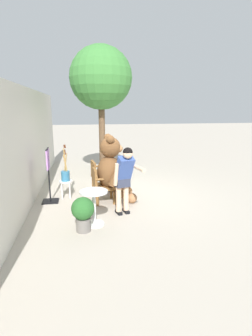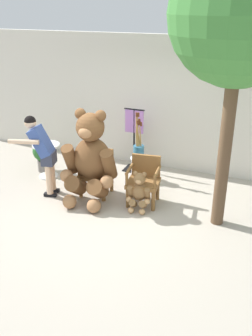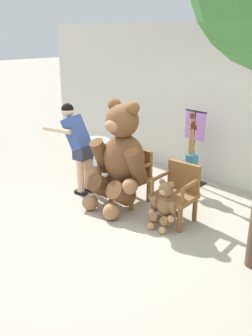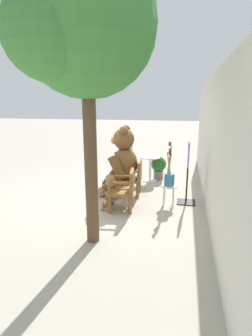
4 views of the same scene
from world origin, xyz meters
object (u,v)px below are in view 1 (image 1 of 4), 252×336
at_px(potted_plant, 83,212).
at_px(clothing_display_stand, 49,174).
at_px(person_visitor, 124,175).
at_px(round_side_table, 94,204).
at_px(teddy_bear_large, 113,169).
at_px(teddy_bear_small, 109,178).
at_px(white_stool, 66,185).
at_px(brush_bucket, 65,173).
at_px(wooden_chair_left, 102,184).
at_px(patio_tree, 102,80).
at_px(wooden_chair_right, 99,175).

bearing_deg(potted_plant, clothing_display_stand, 24.68).
relative_size(person_visitor, round_side_table, 2.13).
xyz_separation_m(round_side_table, clothing_display_stand, (1.53, 1.04, 0.27)).
bearing_deg(teddy_bear_large, clothing_display_stand, 81.70).
xyz_separation_m(teddy_bear_large, teddy_bear_small, (0.94, -0.01, -0.48)).
bearing_deg(white_stool, round_side_table, -159.77).
height_order(person_visitor, brush_bucket, person_visitor).
relative_size(wooden_chair_left, clothing_display_stand, 0.63).
relative_size(teddy_bear_small, white_stool, 1.54).
relative_size(white_stool, potted_plant, 0.68).
distance_m(wooden_chair_left, brush_bucket, 1.05).
bearing_deg(teddy_bear_large, patio_tree, 0.52).
xyz_separation_m(teddy_bear_small, round_side_table, (-2.24, 0.53, 0.10)).
distance_m(wooden_chair_left, teddy_bear_large, 0.46).
relative_size(teddy_bear_large, potted_plant, 2.50).
xyz_separation_m(wooden_chair_left, potted_plant, (-1.53, 0.48, -0.07)).
bearing_deg(wooden_chair_right, person_visitor, -166.98).
relative_size(wooden_chair_left, wooden_chair_right, 1.00).
relative_size(wooden_chair_left, round_side_table, 1.19).
bearing_deg(teddy_bear_small, wooden_chair_right, 92.75).
distance_m(teddy_bear_small, round_side_table, 2.30).
height_order(teddy_bear_large, clothing_display_stand, teddy_bear_large).
height_order(teddy_bear_small, person_visitor, person_visitor).
height_order(wooden_chair_right, patio_tree, patio_tree).
bearing_deg(wooden_chair_left, white_stool, 61.71).
relative_size(person_visitor, potted_plant, 2.26).
relative_size(teddy_bear_large, clothing_display_stand, 1.24).
bearing_deg(wooden_chair_left, potted_plant, 162.78).
bearing_deg(clothing_display_stand, wooden_chair_left, -100.46).
bearing_deg(teddy_bear_large, wooden_chair_right, 16.33).
xyz_separation_m(wooden_chair_right, teddy_bear_large, (-0.93, -0.27, 0.37)).
xyz_separation_m(white_stool, brush_bucket, (-0.00, -0.00, 0.32)).
bearing_deg(teddy_bear_small, patio_tree, 1.14).
distance_m(teddy_bear_large, potted_plant, 1.77).
xyz_separation_m(wooden_chair_right, brush_bucket, (-0.45, 0.91, 0.21)).
bearing_deg(potted_plant, wooden_chair_right, -10.89).
bearing_deg(wooden_chair_right, brush_bucket, 116.51).
bearing_deg(clothing_display_stand, patio_tree, -35.47).
height_order(wooden_chair_right, potted_plant, wooden_chair_right).
distance_m(teddy_bear_large, teddy_bear_small, 1.06).
bearing_deg(white_stool, patio_tree, -31.23).
relative_size(teddy_bear_small, person_visitor, 0.46).
height_order(person_visitor, round_side_table, person_visitor).
xyz_separation_m(potted_plant, clothing_display_stand, (1.77, 0.81, 0.32)).
distance_m(teddy_bear_small, brush_bucket, 1.31).
bearing_deg(patio_tree, teddy_bear_large, -179.48).
relative_size(brush_bucket, round_side_table, 1.32).
xyz_separation_m(teddy_bear_large, potted_plant, (-1.54, 0.75, -0.43)).
bearing_deg(teddy_bear_large, brush_bucket, 67.95).
relative_size(teddy_bear_large, white_stool, 3.69).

